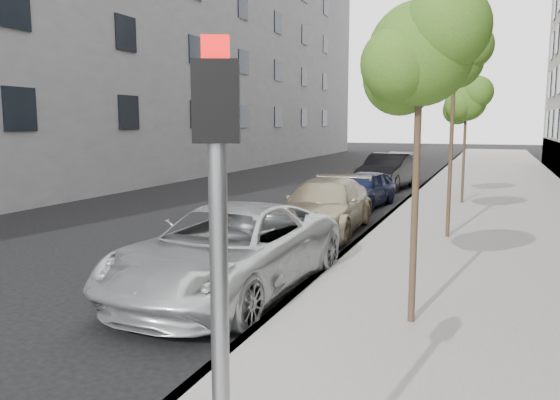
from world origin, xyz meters
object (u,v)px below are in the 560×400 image
Objects in this scene: tree_mid at (456,60)px; suv at (325,206)px; sedan_blue at (363,189)px; sedan_black at (388,171)px; signal_pole at (219,275)px; tree_far at (467,101)px; minivan at (230,250)px; tree_near at (422,54)px; sedan_rear at (395,165)px.

tree_mid is 5.06m from suv.
sedan_blue is 0.78× the size of sedan_black.
tree_far is at bearing 64.95° from signal_pole.
tree_mid is 1.16× the size of tree_far.
suv is (-3.33, 0.09, -3.82)m from tree_mid.
minivan is at bearing -119.80° from tree_mid.
tree_near reaches higher than minivan.
signal_pole is at bearing -76.06° from sedan_black.
minivan is at bearing 168.27° from tree_near.
tree_far is (0.00, 6.50, -0.74)m from tree_mid.
tree_mid is at bearing -3.68° from suv.
tree_near is 18.04m from sedan_black.
signal_pole is at bearing -93.94° from tree_near.
sedan_black is (-0.22, 16.71, 0.04)m from minivan.
sedan_blue is at bearing 76.21° from signal_pole.
tree_mid is 12.06m from sedan_black.
sedan_blue is 12.03m from sedan_rear.
tree_far is 0.81× the size of minivan.
suv is 1.01× the size of sedan_black.
tree_near is 1.03× the size of tree_far.
tree_far is 1.17× the size of sedan_blue.
tree_mid reaches higher than signal_pole.
tree_mid is at bearing -90.00° from tree_far.
signal_pole is 0.70× the size of sedan_rear.
suv is at bearing -84.68° from sedan_rear.
tree_near is 13.00m from tree_far.
sedan_blue is 0.82× the size of sedan_rear.
signal_pole is 0.85× the size of sedan_blue.
signal_pole is (-0.36, -18.30, -1.61)m from tree_far.
tree_near is 8.05m from suv.
sedan_black is at bearing 98.65° from sedan_blue.
tree_far is at bearing -45.18° from sedan_black.
tree_mid is 1.59× the size of signal_pole.
suv is at bearing 116.80° from tree_near.
sedan_rear reaches higher than sedan_blue.
minivan is at bearing 92.39° from signal_pole.
tree_near is 5.60m from signal_pole.
suv is at bearing 178.52° from tree_mid.
minivan is (-3.33, 0.69, -3.18)m from tree_near.
tree_mid is 7.68m from minivan.
tree_near is at bearing -72.52° from sedan_black.
signal_pole reaches higher than sedan_rear.
sedan_black is at bearing -81.41° from sedan_rear.
sedan_black is at bearing 88.98° from suv.
sedan_rear is at bearing 73.72° from signal_pole.
tree_far is 0.90× the size of suv.
tree_near is at bearing -65.40° from suv.
signal_pole is at bearing -60.94° from minivan.
tree_far is 6.40m from sedan_black.
signal_pole reaches higher than sedan_blue.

